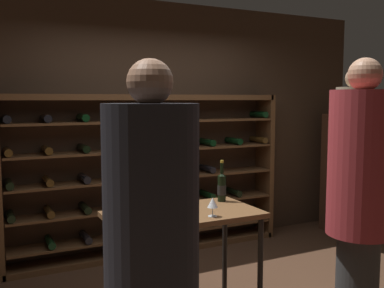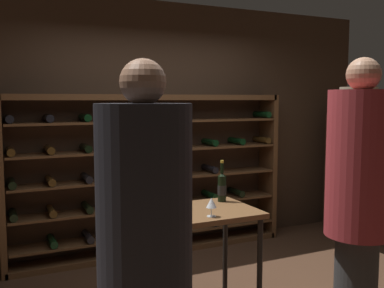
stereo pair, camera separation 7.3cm
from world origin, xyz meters
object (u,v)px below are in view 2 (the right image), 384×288
(wine_rack, at_px, (150,175))
(person_bystander_red_print, at_px, (356,149))
(tasting_table, at_px, (182,224))
(wine_bottle_red_label, at_px, (151,194))
(display_cabinet, at_px, (347,173))
(person_bystander_dark_jacket, at_px, (359,198))
(wine_bottle_black_capsule, at_px, (222,187))
(wine_glass_stemmed_right, at_px, (211,204))
(person_guest_blue_shirt, at_px, (145,242))

(wine_rack, relative_size, person_bystander_red_print, 1.52)
(wine_rack, relative_size, tasting_table, 2.70)
(tasting_table, height_order, wine_bottle_red_label, wine_bottle_red_label)
(wine_rack, distance_m, display_cabinet, 2.62)
(person_bystander_dark_jacket, xyz_separation_m, person_bystander_red_print, (1.72, 1.71, 0.05))
(person_bystander_dark_jacket, distance_m, wine_bottle_red_label, 1.54)
(wine_rack, height_order, wine_bottle_black_capsule, wine_rack)
(wine_rack, bearing_deg, person_bystander_dark_jacket, -78.95)
(display_cabinet, height_order, wine_glass_stemmed_right, display_cabinet)
(person_guest_blue_shirt, relative_size, wine_bottle_black_capsule, 5.40)
(wine_glass_stemmed_right, bearing_deg, person_bystander_red_print, 21.42)
(tasting_table, bearing_deg, wine_rack, 79.51)
(wine_bottle_red_label, xyz_separation_m, wine_bottle_black_capsule, (0.64, -0.00, 0.00))
(wine_bottle_red_label, bearing_deg, wine_bottle_black_capsule, -0.34)
(wine_rack, distance_m, wine_bottle_black_capsule, 1.36)
(person_bystander_red_print, bearing_deg, wine_bottle_red_label, -122.31)
(wine_bottle_black_capsule, xyz_separation_m, wine_glass_stemmed_right, (-0.31, -0.40, -0.03))
(tasting_table, relative_size, wine_glass_stemmed_right, 8.21)
(tasting_table, relative_size, wine_bottle_black_capsule, 3.31)
(tasting_table, height_order, wine_bottle_black_capsule, wine_bottle_black_capsule)
(tasting_table, bearing_deg, person_bystander_dark_jacket, -52.14)
(tasting_table, distance_m, person_bystander_red_print, 2.62)
(person_bystander_dark_jacket, height_order, display_cabinet, person_bystander_dark_jacket)
(person_bystander_dark_jacket, relative_size, person_bystander_red_print, 0.96)
(person_bystander_dark_jacket, relative_size, wine_bottle_red_label, 5.61)
(person_bystander_red_print, bearing_deg, person_guest_blue_shirt, -103.44)
(display_cabinet, bearing_deg, wine_rack, 173.33)
(person_bystander_red_print, xyz_separation_m, wine_bottle_black_capsule, (-2.05, -0.53, -0.17))
(person_bystander_red_print, bearing_deg, wine_glass_stemmed_right, -111.93)
(person_guest_blue_shirt, distance_m, wine_bottle_black_capsule, 1.73)
(tasting_table, xyz_separation_m, wine_bottle_black_capsule, (0.45, 0.18, 0.22))
(person_bystander_red_print, distance_m, display_cabinet, 0.75)
(tasting_table, bearing_deg, display_cabinet, 23.09)
(person_bystander_dark_jacket, bearing_deg, person_bystander_red_print, -17.86)
(wine_rack, bearing_deg, display_cabinet, -6.67)
(person_bystander_red_print, bearing_deg, wine_rack, -153.68)
(wine_rack, relative_size, person_bystander_dark_jacket, 1.60)
(tasting_table, bearing_deg, person_guest_blue_shirt, -121.64)
(person_guest_blue_shirt, bearing_deg, wine_glass_stemmed_right, 148.16)
(wine_bottle_black_capsule, bearing_deg, wine_glass_stemmed_right, -127.87)
(tasting_table, height_order, display_cabinet, display_cabinet)
(tasting_table, height_order, person_bystander_red_print, person_bystander_red_print)
(wine_glass_stemmed_right, bearing_deg, wine_bottle_red_label, 129.17)
(wine_bottle_red_label, bearing_deg, display_cabinet, 18.71)
(tasting_table, xyz_separation_m, wine_glass_stemmed_right, (0.14, -0.21, 0.19))
(tasting_table, relative_size, person_bystander_red_print, 0.56)
(person_bystander_red_print, bearing_deg, person_bystander_dark_jacket, -88.43)
(person_bystander_red_print, xyz_separation_m, wine_bottle_red_label, (-2.68, -0.52, -0.17))
(tasting_table, distance_m, person_bystander_dark_jacket, 1.31)
(person_guest_blue_shirt, bearing_deg, wine_bottle_red_label, 169.58)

